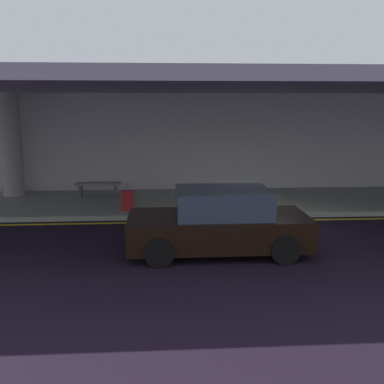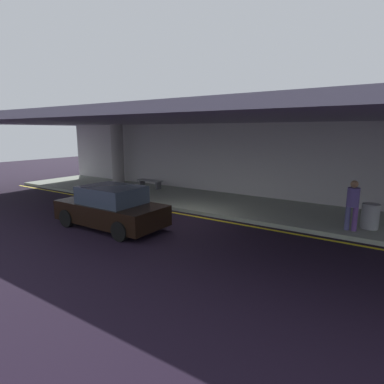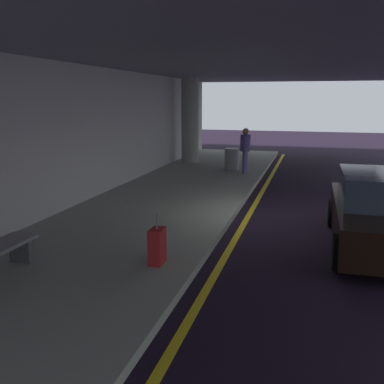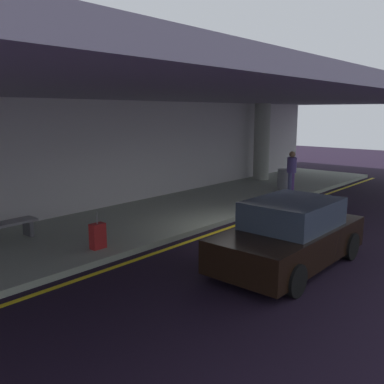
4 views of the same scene
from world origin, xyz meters
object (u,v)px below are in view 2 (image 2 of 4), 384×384
car_black (111,208)px  bench_metal (150,182)px  traveler_with_luggage (353,202)px  trash_bin_steel (370,216)px  suitcase_upright_primary (138,191)px  support_column_far_left (118,154)px

car_black → bench_metal: (-3.56, 6.13, -0.21)m
traveler_with_luggage → trash_bin_steel: size_ratio=1.98×
car_black → traveler_with_luggage: traveler_with_luggage is taller
suitcase_upright_primary → trash_bin_steel: (10.10, 0.60, 0.11)m
support_column_far_left → suitcase_upright_primary: bearing=-32.8°
car_black → traveler_with_luggage: size_ratio=2.44×
bench_metal → trash_bin_steel: trash_bin_steel is taller
suitcase_upright_primary → trash_bin_steel: size_ratio=1.06×
car_black → trash_bin_steel: 8.92m
car_black → support_column_far_left: bearing=137.9°
car_black → suitcase_upright_primary: size_ratio=4.56×
trash_bin_steel → traveler_with_luggage: bearing=-129.8°
support_column_far_left → trash_bin_steel: size_ratio=4.29×
traveler_with_luggage → bench_metal: bearing=-98.6°
support_column_far_left → trash_bin_steel: support_column_far_left is taller
car_black → bench_metal: size_ratio=2.56×
support_column_far_left → traveler_with_luggage: bearing=-11.3°
suitcase_upright_primary → bench_metal: 2.58m
support_column_far_left → trash_bin_steel: 14.61m
suitcase_upright_primary → traveler_with_luggage: bearing=-11.6°
support_column_far_left → car_black: size_ratio=0.89×
suitcase_upright_primary → bench_metal: size_ratio=0.56×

